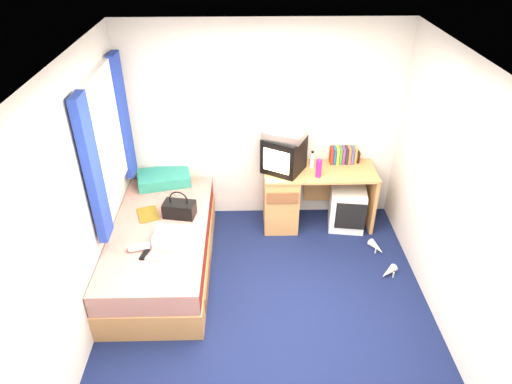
{
  "coord_description": "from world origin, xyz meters",
  "views": [
    {
      "loc": [
        -0.19,
        -3.17,
        3.38
      ],
      "look_at": [
        -0.1,
        0.7,
        0.92
      ],
      "focal_mm": 32.0,
      "sensor_mm": 36.0,
      "label": 1
    }
  ],
  "objects_px": {
    "storage_cube": "(347,208)",
    "pink_water_bottle": "(319,169)",
    "magazine": "(148,214)",
    "towel": "(172,237)",
    "handbag": "(179,209)",
    "water_bottle": "(139,247)",
    "desk": "(295,195)",
    "remote_control": "(145,254)",
    "vcr": "(285,134)",
    "crt_tv": "(284,154)",
    "bed": "(162,248)",
    "aerosol_can": "(312,160)",
    "colour_swatch_fan": "(151,258)",
    "picture_frame": "(358,156)",
    "white_heels": "(382,259)",
    "pillow": "(164,178)"
  },
  "relations": [
    {
      "from": "storage_cube",
      "to": "pink_water_bottle",
      "type": "bearing_deg",
      "value": -159.53
    },
    {
      "from": "magazine",
      "to": "storage_cube",
      "type": "bearing_deg",
      "value": 12.25
    },
    {
      "from": "storage_cube",
      "to": "towel",
      "type": "xyz_separation_m",
      "value": [
        -1.96,
        -0.96,
        0.34
      ]
    },
    {
      "from": "handbag",
      "to": "water_bottle",
      "type": "height_order",
      "value": "handbag"
    },
    {
      "from": "desk",
      "to": "remote_control",
      "type": "bearing_deg",
      "value": -141.71
    },
    {
      "from": "storage_cube",
      "to": "vcr",
      "type": "xyz_separation_m",
      "value": [
        -0.78,
        0.08,
        0.95
      ]
    },
    {
      "from": "crt_tv",
      "to": "bed",
      "type": "bearing_deg",
      "value": -118.9
    },
    {
      "from": "handbag",
      "to": "bed",
      "type": "bearing_deg",
      "value": -121.54
    },
    {
      "from": "magazine",
      "to": "remote_control",
      "type": "xyz_separation_m",
      "value": [
        0.09,
        -0.67,
        0.0
      ]
    },
    {
      "from": "aerosol_can",
      "to": "colour_swatch_fan",
      "type": "relative_size",
      "value": 0.85
    },
    {
      "from": "crt_tv",
      "to": "aerosol_can",
      "type": "xyz_separation_m",
      "value": [
        0.34,
        0.06,
        -0.11
      ]
    },
    {
      "from": "aerosol_can",
      "to": "handbag",
      "type": "height_order",
      "value": "aerosol_can"
    },
    {
      "from": "bed",
      "to": "picture_frame",
      "type": "distance_m",
      "value": 2.51
    },
    {
      "from": "storage_cube",
      "to": "vcr",
      "type": "relative_size",
      "value": 1.17
    },
    {
      "from": "magazine",
      "to": "crt_tv",
      "type": "bearing_deg",
      "value": 20.8
    },
    {
      "from": "white_heels",
      "to": "storage_cube",
      "type": "bearing_deg",
      "value": 111.79
    },
    {
      "from": "bed",
      "to": "storage_cube",
      "type": "xyz_separation_m",
      "value": [
        2.12,
        0.73,
        -0.01
      ]
    },
    {
      "from": "desk",
      "to": "pink_water_bottle",
      "type": "distance_m",
      "value": 0.53
    },
    {
      "from": "pillow",
      "to": "colour_swatch_fan",
      "type": "relative_size",
      "value": 2.74
    },
    {
      "from": "aerosol_can",
      "to": "white_heels",
      "type": "height_order",
      "value": "aerosol_can"
    },
    {
      "from": "handbag",
      "to": "remote_control",
      "type": "relative_size",
      "value": 2.24
    },
    {
      "from": "bed",
      "to": "pink_water_bottle",
      "type": "distance_m",
      "value": 1.93
    },
    {
      "from": "water_bottle",
      "to": "towel",
      "type": "bearing_deg",
      "value": 22.77
    },
    {
      "from": "pillow",
      "to": "storage_cube",
      "type": "bearing_deg",
      "value": -4.29
    },
    {
      "from": "towel",
      "to": "water_bottle",
      "type": "bearing_deg",
      "value": -157.23
    },
    {
      "from": "crt_tv",
      "to": "desk",
      "type": "bearing_deg",
      "value": 30.1
    },
    {
      "from": "pillow",
      "to": "pink_water_bottle",
      "type": "distance_m",
      "value": 1.83
    },
    {
      "from": "picture_frame",
      "to": "pink_water_bottle",
      "type": "relative_size",
      "value": 0.68
    },
    {
      "from": "desk",
      "to": "white_heels",
      "type": "bearing_deg",
      "value": -40.45
    },
    {
      "from": "storage_cube",
      "to": "picture_frame",
      "type": "relative_size",
      "value": 3.67
    },
    {
      "from": "storage_cube",
      "to": "handbag",
      "type": "distance_m",
      "value": 2.03
    },
    {
      "from": "storage_cube",
      "to": "aerosol_can",
      "type": "distance_m",
      "value": 0.75
    },
    {
      "from": "bed",
      "to": "picture_frame",
      "type": "height_order",
      "value": "picture_frame"
    },
    {
      "from": "storage_cube",
      "to": "crt_tv",
      "type": "distance_m",
      "value": 1.05
    },
    {
      "from": "pillow",
      "to": "magazine",
      "type": "xyz_separation_m",
      "value": [
        -0.08,
        -0.66,
        -0.06
      ]
    },
    {
      "from": "white_heels",
      "to": "pillow",
      "type": "bearing_deg",
      "value": 160.7
    },
    {
      "from": "bed",
      "to": "vcr",
      "type": "distance_m",
      "value": 1.82
    },
    {
      "from": "aerosol_can",
      "to": "remote_control",
      "type": "height_order",
      "value": "aerosol_can"
    },
    {
      "from": "crt_tv",
      "to": "aerosol_can",
      "type": "bearing_deg",
      "value": 40.67
    },
    {
      "from": "water_bottle",
      "to": "crt_tv",
      "type": "bearing_deg",
      "value": 38.3
    },
    {
      "from": "magazine",
      "to": "white_heels",
      "type": "distance_m",
      "value": 2.62
    },
    {
      "from": "picture_frame",
      "to": "white_heels",
      "type": "xyz_separation_m",
      "value": [
        0.16,
        -0.97,
        -0.78
      ]
    },
    {
      "from": "pink_water_bottle",
      "to": "magazine",
      "type": "relative_size",
      "value": 0.73
    },
    {
      "from": "aerosol_can",
      "to": "white_heels",
      "type": "bearing_deg",
      "value": -49.12
    },
    {
      "from": "pillow",
      "to": "remote_control",
      "type": "xyz_separation_m",
      "value": [
        0.01,
        -1.33,
        -0.06
      ]
    },
    {
      "from": "desk",
      "to": "pillow",
      "type": "bearing_deg",
      "value": 176.65
    },
    {
      "from": "desk",
      "to": "aerosol_can",
      "type": "xyz_separation_m",
      "value": [
        0.18,
        0.06,
        0.44
      ]
    },
    {
      "from": "vcr",
      "to": "magazine",
      "type": "xyz_separation_m",
      "value": [
        -1.49,
        -0.57,
        -0.66
      ]
    },
    {
      "from": "handbag",
      "to": "towel",
      "type": "height_order",
      "value": "handbag"
    },
    {
      "from": "water_bottle",
      "to": "magazine",
      "type": "bearing_deg",
      "value": 92.23
    }
  ]
}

